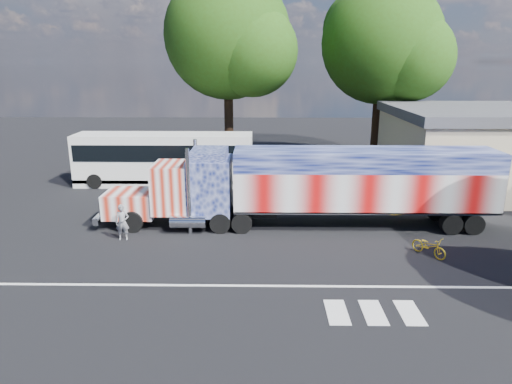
{
  "coord_description": "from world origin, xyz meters",
  "views": [
    {
      "loc": [
        0.32,
        -18.26,
        7.99
      ],
      "look_at": [
        0.0,
        3.0,
        1.9
      ],
      "focal_mm": 32.0,
      "sensor_mm": 36.0,
      "label": 1
    }
  ],
  "objects_px": {
    "woman": "(122,222)",
    "bicycle": "(429,246)",
    "coach_bus": "(165,158)",
    "semi_truck": "(314,184)",
    "tree_n_mid": "(230,36)",
    "tree_ne_a": "(384,44)"
  },
  "relations": [
    {
      "from": "coach_bus",
      "to": "tree_n_mid",
      "type": "relative_size",
      "value": 0.8
    },
    {
      "from": "coach_bus",
      "to": "bicycle",
      "type": "height_order",
      "value": "coach_bus"
    },
    {
      "from": "bicycle",
      "to": "semi_truck",
      "type": "bearing_deg",
      "value": 104.89
    },
    {
      "from": "semi_truck",
      "to": "tree_ne_a",
      "type": "distance_m",
      "value": 17.93
    },
    {
      "from": "semi_truck",
      "to": "tree_ne_a",
      "type": "height_order",
      "value": "tree_ne_a"
    },
    {
      "from": "coach_bus",
      "to": "tree_n_mid",
      "type": "distance_m",
      "value": 10.77
    },
    {
      "from": "semi_truck",
      "to": "bicycle",
      "type": "distance_m",
      "value": 6.08
    },
    {
      "from": "semi_truck",
      "to": "woman",
      "type": "xyz_separation_m",
      "value": [
        -9.04,
        -2.02,
        -1.31
      ]
    },
    {
      "from": "bicycle",
      "to": "tree_ne_a",
      "type": "relative_size",
      "value": 0.12
    },
    {
      "from": "coach_bus",
      "to": "semi_truck",
      "type": "bearing_deg",
      "value": -41.32
    },
    {
      "from": "semi_truck",
      "to": "tree_ne_a",
      "type": "xyz_separation_m",
      "value": [
        6.7,
        15.01,
        7.16
      ]
    },
    {
      "from": "tree_n_mid",
      "to": "semi_truck",
      "type": "bearing_deg",
      "value": -70.04
    },
    {
      "from": "semi_truck",
      "to": "bicycle",
      "type": "xyz_separation_m",
      "value": [
        4.54,
        -3.66,
        -1.72
      ]
    },
    {
      "from": "bicycle",
      "to": "coach_bus",
      "type": "bearing_deg",
      "value": 103.25
    },
    {
      "from": "semi_truck",
      "to": "tree_n_mid",
      "type": "bearing_deg",
      "value": 109.96
    },
    {
      "from": "semi_truck",
      "to": "bicycle",
      "type": "bearing_deg",
      "value": -38.89
    },
    {
      "from": "coach_bus",
      "to": "tree_ne_a",
      "type": "bearing_deg",
      "value": 23.84
    },
    {
      "from": "coach_bus",
      "to": "tree_n_mid",
      "type": "height_order",
      "value": "tree_n_mid"
    },
    {
      "from": "woman",
      "to": "tree_ne_a",
      "type": "height_order",
      "value": "tree_ne_a"
    },
    {
      "from": "coach_bus",
      "to": "bicycle",
      "type": "bearing_deg",
      "value": -40.53
    },
    {
      "from": "woman",
      "to": "bicycle",
      "type": "xyz_separation_m",
      "value": [
        13.58,
        -1.64,
        -0.41
      ]
    },
    {
      "from": "semi_truck",
      "to": "tree_n_mid",
      "type": "height_order",
      "value": "tree_n_mid"
    }
  ]
}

